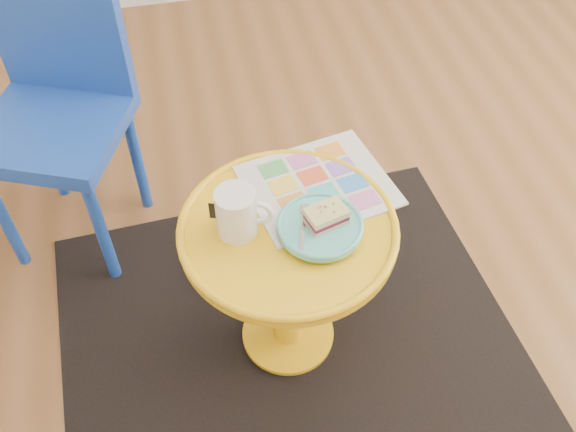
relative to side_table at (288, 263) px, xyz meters
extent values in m
plane|color=brown|center=(0.55, -0.05, -0.36)|extent=(4.00, 4.00, 0.00)
cube|color=black|center=(0.00, 0.00, -0.36)|extent=(1.37, 1.18, 0.01)
cylinder|color=yellow|center=(0.00, 0.00, -0.35)|extent=(0.27, 0.27, 0.02)
cylinder|color=yellow|center=(0.00, 0.00, -0.11)|extent=(0.09, 0.09, 0.45)
cylinder|color=yellow|center=(0.00, 0.00, 0.13)|extent=(0.53, 0.53, 0.03)
cylinder|color=#1B46B3|center=(-0.78, 0.45, -0.15)|extent=(0.04, 0.04, 0.41)
cylinder|color=#1B46B3|center=(-0.49, 0.33, -0.15)|extent=(0.04, 0.04, 0.41)
cylinder|color=#1B46B3|center=(-0.66, 0.74, -0.15)|extent=(0.04, 0.04, 0.41)
cylinder|color=#1B46B3|center=(-0.37, 0.62, -0.15)|extent=(0.04, 0.04, 0.41)
cube|color=#1B46B3|center=(-0.57, 0.54, 0.09)|extent=(0.51, 0.51, 0.05)
cube|color=#1B46B3|center=(-0.51, 0.70, 0.32)|extent=(0.37, 0.19, 0.41)
cube|color=silver|center=(0.10, 0.12, 0.14)|extent=(0.40, 0.36, 0.01)
cylinder|color=white|center=(-0.12, 0.02, 0.20)|extent=(0.10, 0.10, 0.12)
torus|color=white|center=(-0.07, 0.00, 0.21)|extent=(0.07, 0.04, 0.07)
cylinder|color=#D1B78C|center=(-0.12, 0.02, 0.26)|extent=(0.09, 0.09, 0.01)
cylinder|color=#60CCC0|center=(0.07, -0.03, 0.15)|extent=(0.08, 0.08, 0.01)
cylinder|color=#60CCC0|center=(0.07, -0.03, 0.16)|extent=(0.20, 0.20, 0.02)
cube|color=#D3BC8C|center=(0.08, -0.03, 0.18)|extent=(0.10, 0.08, 0.01)
cube|color=maroon|center=(0.08, -0.03, 0.19)|extent=(0.10, 0.08, 0.01)
cube|color=#EADB8C|center=(0.08, -0.03, 0.20)|extent=(0.11, 0.08, 0.02)
cube|color=silver|center=(0.02, -0.05, 0.17)|extent=(0.04, 0.11, 0.00)
cube|color=silver|center=(0.04, 0.02, 0.17)|extent=(0.03, 0.04, 0.00)
camera|label=1|loc=(-0.21, -0.96, 1.30)|focal=40.00mm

